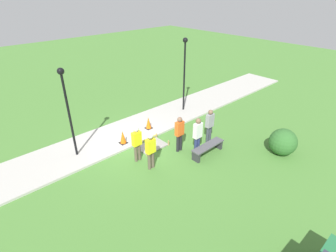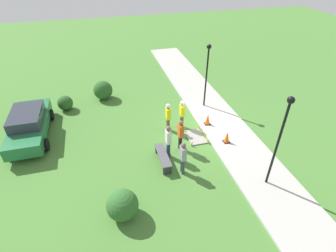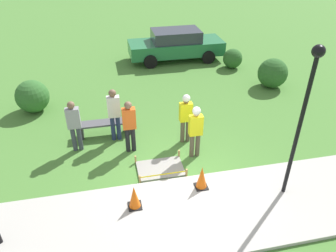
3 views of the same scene
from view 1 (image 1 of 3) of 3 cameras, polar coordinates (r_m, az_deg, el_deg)
ground_plane at (r=12.80m, az=-6.85°, el=-4.23°), size 60.00×60.00×0.00m
sidewalk at (r=13.74m, az=-10.16°, el=-1.80°), size 28.00×2.67×0.10m
wet_concrete_patch at (r=12.63m, az=-3.52°, el=-4.35°), size 1.39×0.96×0.26m
traffic_cone_near_patch at (r=13.88m, az=-4.27°, el=0.68°), size 0.34×0.34×0.65m
traffic_cone_far_patch at (r=12.72m, az=-9.80°, el=-2.40°), size 0.34×0.34×0.67m
park_bench at (r=12.03m, az=8.67°, el=-4.71°), size 1.77×0.44×0.50m
worker_supervisor at (r=10.71m, az=-3.81°, el=-4.79°), size 0.40×0.25×1.71m
worker_assistant at (r=11.23m, az=-6.82°, el=-3.15°), size 0.40×0.25×1.72m
bystander_in_orange_shirt at (r=11.84m, az=2.50°, el=-1.34°), size 0.40×0.23×1.74m
bystander_in_gray_shirt at (r=11.63m, az=6.45°, el=-1.79°), size 0.40×0.24×1.82m
bystander_in_white_shirt at (r=12.70m, az=9.04°, el=0.43°), size 0.40×0.23×1.72m
lamppost_near at (r=11.42m, az=-21.22°, el=5.06°), size 0.28×0.28×3.98m
lamppost_far at (r=15.22m, az=3.62°, el=13.10°), size 0.28×0.28×4.26m
shrub_rounded_mid at (r=12.90m, az=23.74°, el=-3.20°), size 1.23×1.23×1.23m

